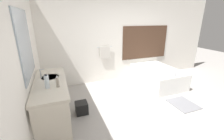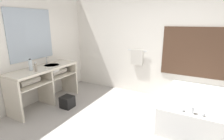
{
  "view_description": "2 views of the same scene",
  "coord_description": "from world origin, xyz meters",
  "views": [
    {
      "loc": [
        -1.73,
        -2.25,
        1.99
      ],
      "look_at": [
        -0.44,
        1.14,
        0.74
      ],
      "focal_mm": 24.0,
      "sensor_mm": 36.0,
      "label": 1
    },
    {
      "loc": [
        1.23,
        -2.02,
        1.88
      ],
      "look_at": [
        -0.46,
        1.1,
        0.87
      ],
      "focal_mm": 28.0,
      "sensor_mm": 36.0,
      "label": 2
    }
  ],
  "objects": [
    {
      "name": "waste_bin",
      "position": [
        -1.35,
        0.64,
        0.13
      ],
      "size": [
        0.26,
        0.26,
        0.26
      ],
      "color": "black",
      "rests_on": "ground_plane"
    },
    {
      "name": "sink_faucet",
      "position": [
        -2.06,
        0.8,
        0.97
      ],
      "size": [
        0.09,
        0.04,
        0.18
      ],
      "color": "silver",
      "rests_on": "vanity_counter"
    },
    {
      "name": "wall_left_with_mirror",
      "position": [
        -2.23,
        0.01,
        1.35
      ],
      "size": [
        0.08,
        7.4,
        2.7
      ],
      "color": "white",
      "rests_on": "ground_plane"
    },
    {
      "name": "water_bottle_1",
      "position": [
        -1.93,
        0.27,
        1.0
      ],
      "size": [
        0.07,
        0.07,
        0.24
      ],
      "color": "white",
      "rests_on": "vanity_counter"
    },
    {
      "name": "soap_dispenser",
      "position": [
        -1.76,
        0.26,
        0.97
      ],
      "size": [
        0.05,
        0.05,
        0.2
      ],
      "color": "gray",
      "rests_on": "vanity_counter"
    },
    {
      "name": "wall_back_with_blinds",
      "position": [
        0.04,
        2.23,
        1.34
      ],
      "size": [
        7.4,
        0.13,
        2.7
      ],
      "color": "white",
      "rests_on": "ground_plane"
    },
    {
      "name": "vanity_counter",
      "position": [
        -1.9,
        0.58,
        0.65
      ],
      "size": [
        0.58,
        1.62,
        0.88
      ],
      "color": "beige",
      "rests_on": "ground_plane"
    },
    {
      "name": "bathtub",
      "position": [
        1.18,
        1.38,
        0.28
      ],
      "size": [
        1.08,
        1.62,
        0.63
      ],
      "color": "white",
      "rests_on": "ground_plane"
    }
  ]
}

